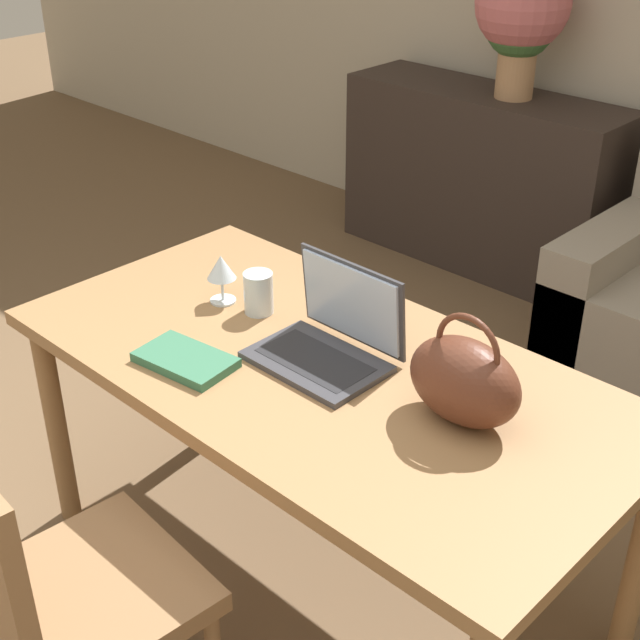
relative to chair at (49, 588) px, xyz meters
name	(u,v)px	position (x,y,z in m)	size (l,w,h in m)	color
dining_table	(320,389)	(0.04, 0.77, 0.14)	(1.60, 0.81, 0.72)	olive
chair	(49,588)	(0.00, 0.00, 0.00)	(0.47, 0.47, 0.91)	olive
sideboard	(480,179)	(-0.88, 2.80, -0.10)	(1.34, 0.40, 0.82)	#332823
laptop	(333,333)	(0.04, 0.81, 0.28)	(0.33, 0.25, 0.24)	#38383D
drinking_glass	(258,293)	(-0.26, 0.84, 0.27)	(0.08, 0.08, 0.12)	silver
wine_glass	(221,269)	(-0.38, 0.81, 0.31)	(0.08, 0.08, 0.14)	silver
handbag	(465,380)	(0.42, 0.82, 0.32)	(0.27, 0.17, 0.26)	#592D1E
flower_vase	(522,13)	(-0.75, 2.80, 0.67)	(0.40, 0.40, 0.59)	tan
book	(186,360)	(-0.20, 0.53, 0.23)	(0.26, 0.17, 0.02)	#336B4C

